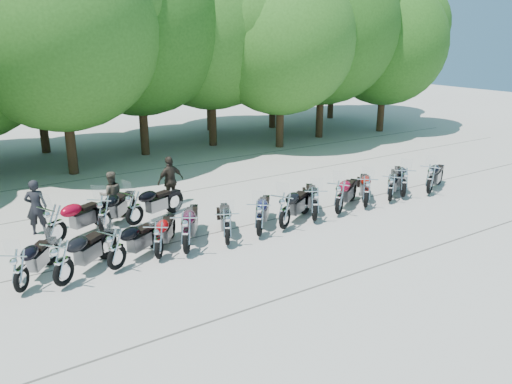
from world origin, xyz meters
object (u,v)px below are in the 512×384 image
motorcycle_4 (186,232)px  motorcycle_8 (315,203)px  rider_1 (111,195)px  motorcycle_0 (20,270)px  motorcycle_15 (104,213)px  motorcycle_6 (260,217)px  motorcycle_5 (227,226)px  motorcycle_10 (366,191)px  motorcycle_2 (116,248)px  motorcycle_7 (285,210)px  motorcycle_16 (134,207)px  rider_2 (171,181)px  motorcycle_9 (340,197)px  motorcycle_13 (431,178)px  motorcycle_14 (55,223)px  motorcycle_1 (62,262)px  motorcycle_12 (404,182)px  motorcycle_11 (391,187)px  rider_0 (36,207)px  motorcycle_3 (159,240)px

motorcycle_4 → motorcycle_8: (4.72, 0.09, -0.04)m
rider_1 → motorcycle_0: bearing=58.9°
motorcycle_15 → motorcycle_6: bearing=-173.7°
motorcycle_5 → motorcycle_10: motorcycle_10 is taller
motorcycle_2 → motorcycle_7: motorcycle_7 is taller
motorcycle_16 → rider_2: bearing=-73.1°
motorcycle_8 → motorcycle_16: bearing=4.3°
motorcycle_9 → motorcycle_15: size_ratio=0.99×
motorcycle_13 → motorcycle_14: (-13.33, 2.75, 0.02)m
motorcycle_1 → motorcycle_6: 5.82m
motorcycle_5 → motorcycle_14: bearing=-7.2°
motorcycle_2 → motorcycle_16: bearing=-58.2°
motorcycle_12 → rider_2: (-7.74, 4.15, 0.23)m
motorcycle_12 → motorcycle_0: bearing=41.2°
motorcycle_11 → motorcycle_13: size_ratio=0.89×
motorcycle_14 → rider_0: rider_0 is taller
motorcycle_5 → motorcycle_13: bearing=-153.5°
motorcycle_5 → motorcycle_4: bearing=23.1°
motorcycle_2 → motorcycle_10: 9.13m
motorcycle_14 → motorcycle_16: motorcycle_14 is taller
motorcycle_4 → rider_2: 4.62m
motorcycle_14 → motorcycle_15: motorcycle_14 is taller
motorcycle_11 → rider_2: bearing=22.0°
motorcycle_1 → motorcycle_14: (0.41, 2.81, 0.01)m
motorcycle_5 → motorcycle_16: 3.48m
motorcycle_12 → motorcycle_14: bearing=29.3°
motorcycle_6 → rider_1: rider_1 is taller
motorcycle_1 → motorcycle_16: motorcycle_1 is taller
motorcycle_0 → motorcycle_12: bearing=-144.8°
motorcycle_16 → motorcycle_9: bearing=-134.3°
motorcycle_8 → motorcycle_9: 1.13m
motorcycle_8 → rider_2: bearing=-19.7°
motorcycle_10 → motorcycle_14: 10.42m
motorcycle_2 → motorcycle_5: size_ratio=1.04×
motorcycle_14 → motorcycle_1: bearing=145.1°
motorcycle_1 → motorcycle_16: bearing=-82.7°
motorcycle_1 → rider_2: size_ratio=1.37×
motorcycle_7 → motorcycle_12: motorcycle_7 is taller
motorcycle_15 → motorcycle_2: bearing=121.7°
motorcycle_4 → motorcycle_16: bearing=-48.5°
motorcycle_3 → motorcycle_0: bearing=34.9°
motorcycle_15 → motorcycle_0: bearing=85.3°
motorcycle_7 → motorcycle_10: (3.70, 0.14, -0.03)m
motorcycle_3 → rider_1: (-0.02, 4.10, 0.19)m
rider_1 → rider_2: (2.24, 0.16, 0.10)m
motorcycle_14 → rider_1: rider_1 is taller
motorcycle_11 → motorcycle_15: motorcycle_15 is taller
motorcycle_3 → motorcycle_6: (3.23, -0.16, 0.05)m
motorcycle_8 → motorcycle_14: (-7.67, 2.63, 0.04)m
motorcycle_10 → motorcycle_16: motorcycle_16 is taller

